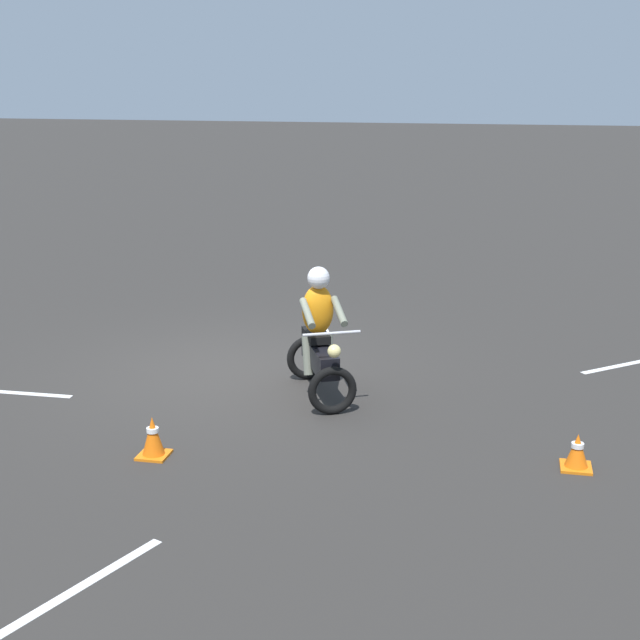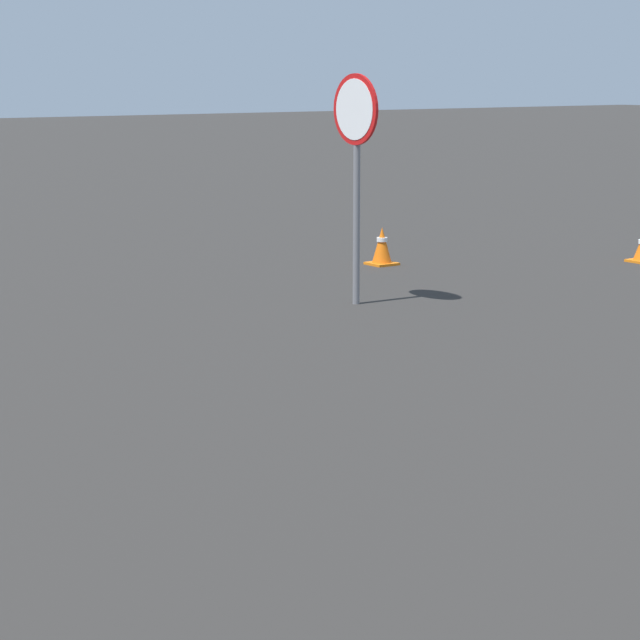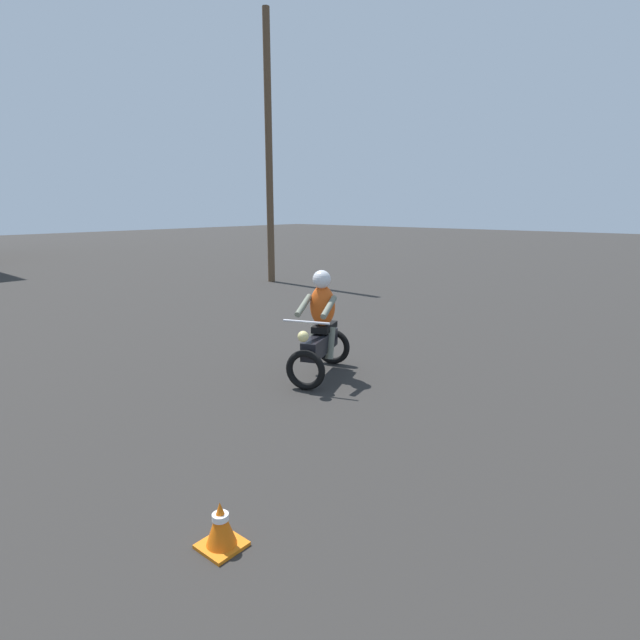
# 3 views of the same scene
# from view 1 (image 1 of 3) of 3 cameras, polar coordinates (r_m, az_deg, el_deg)

# --- Properties ---
(ground_plane) EXTENTS (120.00, 120.00, 0.00)m
(ground_plane) POSITION_cam_1_polar(r_m,az_deg,el_deg) (12.34, -5.73, -3.27)
(ground_plane) COLOR #2D2B28
(motorcycle_rider_foreground) EXTENTS (1.15, 1.53, 1.66)m
(motorcycle_rider_foreground) POSITION_cam_1_polar(r_m,az_deg,el_deg) (11.17, -0.04, -1.31)
(motorcycle_rider_foreground) COLOR black
(motorcycle_rider_foreground) RESTS_ON ground
(traffic_cone_near_left) EXTENTS (0.32, 0.32, 0.38)m
(traffic_cone_near_left) POSITION_cam_1_polar(r_m,az_deg,el_deg) (9.69, 16.13, -8.12)
(traffic_cone_near_left) COLOR orange
(traffic_cone_near_left) RESTS_ON ground
(traffic_cone_far_right) EXTENTS (0.32, 0.32, 0.45)m
(traffic_cone_far_right) POSITION_cam_1_polar(r_m,az_deg,el_deg) (9.74, -10.64, -7.40)
(traffic_cone_far_right) COLOR orange
(traffic_cone_far_right) RESTS_ON ground
(lane_stripe_e) EXTENTS (1.49, 0.12, 0.01)m
(lane_stripe_e) POSITION_cam_1_polar(r_m,az_deg,el_deg) (12.10, -18.79, -4.43)
(lane_stripe_e) COLOR silver
(lane_stripe_e) RESTS_ON ground
(lane_stripe_n) EXTENTS (0.86, 1.93, 0.01)m
(lane_stripe_n) POSITION_cam_1_polar(r_m,az_deg,el_deg) (7.62, -15.90, -16.55)
(lane_stripe_n) COLOR silver
(lane_stripe_n) RESTS_ON ground
(lane_stripe_sw) EXTENTS (1.61, 1.36, 0.01)m
(lane_stripe_sw) POSITION_cam_1_polar(r_m,az_deg,el_deg) (13.40, 19.56, -2.56)
(lane_stripe_sw) COLOR silver
(lane_stripe_sw) RESTS_ON ground
(lane_stripe_s) EXTENTS (0.68, 1.77, 0.01)m
(lane_stripe_s) POSITION_cam_1_polar(r_m,az_deg,el_deg) (14.88, -0.01, 0.15)
(lane_stripe_s) COLOR silver
(lane_stripe_s) RESTS_ON ground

